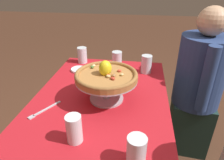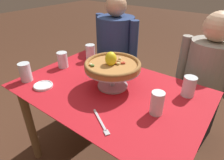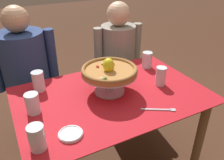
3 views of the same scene
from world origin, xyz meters
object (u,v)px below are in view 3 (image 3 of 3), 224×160
water_glass_side_right (161,77)px  water_glass_back_left (39,83)px  diner_left (28,81)px  water_glass_back_right (147,61)px  side_plate (71,134)px  diner_right (118,64)px  dinner_fork (160,110)px  pizza (109,70)px  water_glass_side_left (33,105)px  water_glass_front_left (37,139)px  pizza_stand (109,80)px

water_glass_side_right → water_glass_back_left: 0.82m
water_glass_back_left → diner_left: bearing=94.2°
water_glass_back_right → side_plate: (-0.80, -0.48, -0.05)m
water_glass_back_left → diner_right: diner_right is taller
dinner_fork → diner_right: diner_right is taller
diner_left → side_plate: bearing=-85.5°
side_plate → diner_right: size_ratio=0.11×
pizza → water_glass_back_left: size_ratio=2.63×
water_glass_side_left → side_plate: 0.31m
pizza → dinner_fork: size_ratio=1.93×
pizza → diner_right: diner_right is taller
diner_left → diner_right: bearing=2.6°
water_glass_side_left → diner_left: diner_left is taller
side_plate → diner_right: (0.80, 0.96, -0.18)m
dinner_fork → diner_left: diner_left is taller
pizza → water_glass_back_right: (0.44, 0.19, -0.11)m
water_glass_back_left → diner_right: 0.98m
water_glass_side_left → dinner_fork: (0.66, -0.32, -0.05)m
water_glass_side_left → dinner_fork: 0.74m
water_glass_front_left → water_glass_side_right: bearing=13.9°
water_glass_front_left → diner_right: bearing=45.3°
water_glass_side_left → water_glass_back_left: bearing=70.4°
water_glass_back_right → dinner_fork: (-0.26, -0.51, -0.05)m
water_glass_side_right → water_glass_back_right: water_glass_side_right is taller
water_glass_side_left → water_glass_front_left: size_ratio=0.94×
water_glass_side_right → dinner_fork: bearing=-127.3°
pizza → water_glass_front_left: pizza is taller
side_plate → water_glass_front_left: bearing=-174.5°
pizza_stand → water_glass_side_left: 0.49m
dinner_fork → diner_right: bearing=75.1°
water_glass_front_left → dinner_fork: (0.70, -0.02, -0.05)m
pizza → dinner_fork: (0.17, -0.32, -0.16)m
pizza → water_glass_back_right: bearing=23.9°
water_glass_back_left → water_glass_front_left: (-0.12, -0.53, -0.00)m
pizza → water_glass_side_left: pizza is taller
pizza → water_glass_back_right: 0.49m
pizza_stand → diner_right: 0.85m
water_glass_side_left → diner_right: size_ratio=0.11×
water_glass_side_left → water_glass_back_left: size_ratio=0.90×
water_glass_side_left → dinner_fork: size_ratio=0.66×
pizza_stand → diner_left: diner_left is taller
water_glass_back_right → side_plate: 0.93m
dinner_fork → diner_left: bearing=122.4°
diner_right → side_plate: bearing=-129.9°
water_glass_side_right → side_plate: bearing=-164.3°
diner_left → diner_right: 0.88m
water_glass_back_left → side_plate: (0.04, -0.51, -0.05)m
water_glass_back_right → diner_right: diner_right is taller
pizza → side_plate: 0.48m
side_plate → diner_left: 0.93m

